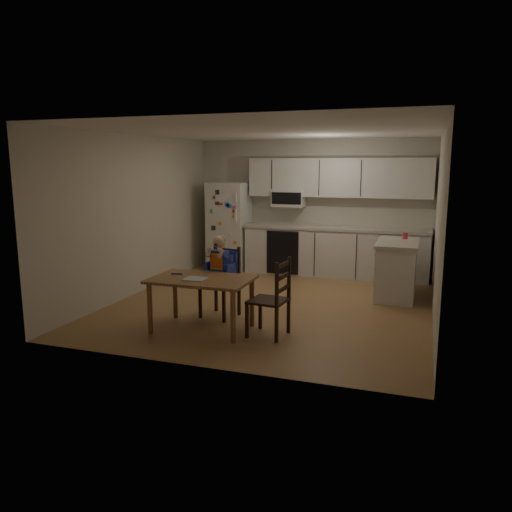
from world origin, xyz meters
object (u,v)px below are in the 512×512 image
Objects in this scene: chair_side at (275,293)px; chair_booster at (221,267)px; dining_table at (201,285)px; red_cup at (405,236)px; kitchen_island at (397,269)px; refrigerator at (229,226)px.

chair_booster is at bearing -115.46° from chair_side.
dining_table is 1.10× the size of chair_booster.
chair_booster reaches higher than red_cup.
dining_table is 0.62m from chair_booster.
chair_side is (-1.25, -2.38, 0.09)m from kitchen_island.
chair_booster reaches higher than kitchen_island.
refrigerator is 3.47m from kitchen_island.
dining_table is at bearing -73.47° from refrigerator.
chair_booster is (-2.28, -2.12, -0.25)m from red_cup.
refrigerator reaches higher than chair_side.
chair_booster is (0.01, 0.62, 0.10)m from dining_table.
refrigerator reaches higher than kitchen_island.
refrigerator is 3.45m from red_cup.
red_cup is at bearing 53.70° from chair_booster.
chair_booster reaches higher than dining_table.
kitchen_island is 3.27m from dining_table.
kitchen_island is 12.37× the size of red_cup.
chair_side is at bearing -116.43° from red_cup.
dining_table is at bearing -132.20° from kitchen_island.
red_cup is 0.10× the size of chair_side.
red_cup is at bearing -13.91° from refrigerator.
refrigerator is 1.79× the size of chair_side.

